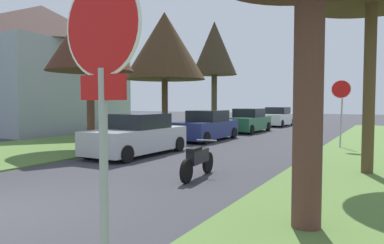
{
  "coord_description": "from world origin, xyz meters",
  "views": [
    {
      "loc": [
        6.29,
        -3.89,
        2.04
      ],
      "look_at": [
        0.31,
        6.93,
        1.35
      ],
      "focal_mm": 34.06,
      "sensor_mm": 36.0,
      "label": 1
    }
  ],
  "objects_px": {
    "parked_sedan_green": "(248,121)",
    "parked_motorcycle": "(198,160)",
    "stop_sign_far": "(341,99)",
    "stop_sign_near": "(103,81)",
    "street_tree_left_far": "(214,49)",
    "street_tree_left_mid_b": "(165,46)",
    "street_tree_left_mid_a": "(90,38)",
    "parked_sedan_navy": "(206,127)",
    "parked_sedan_white": "(277,117)",
    "parked_sedan_silver": "(137,136)"
  },
  "relations": [
    {
      "from": "stop_sign_near",
      "to": "stop_sign_far",
      "type": "distance_m",
      "value": 14.81
    },
    {
      "from": "street_tree_left_far",
      "to": "parked_sedan_silver",
      "type": "bearing_deg",
      "value": -77.4
    },
    {
      "from": "parked_sedan_green",
      "to": "parked_motorcycle",
      "type": "bearing_deg",
      "value": -74.89
    },
    {
      "from": "parked_sedan_green",
      "to": "street_tree_left_far",
      "type": "bearing_deg",
      "value": 162.91
    },
    {
      "from": "street_tree_left_mid_b",
      "to": "street_tree_left_far",
      "type": "xyz_separation_m",
      "value": [
        0.01,
        6.57,
        0.66
      ]
    },
    {
      "from": "stop_sign_far",
      "to": "parked_sedan_silver",
      "type": "bearing_deg",
      "value": -138.39
    },
    {
      "from": "parked_sedan_navy",
      "to": "parked_motorcycle",
      "type": "height_order",
      "value": "parked_sedan_navy"
    },
    {
      "from": "stop_sign_far",
      "to": "street_tree_left_mid_a",
      "type": "relative_size",
      "value": 0.47
    },
    {
      "from": "stop_sign_near",
      "to": "parked_sedan_silver",
      "type": "bearing_deg",
      "value": 126.13
    },
    {
      "from": "stop_sign_near",
      "to": "stop_sign_far",
      "type": "height_order",
      "value": "stop_sign_near"
    },
    {
      "from": "parked_sedan_navy",
      "to": "parked_sedan_green",
      "type": "xyz_separation_m",
      "value": [
        0.12,
        6.01,
        0.0
      ]
    },
    {
      "from": "stop_sign_far",
      "to": "parked_motorcycle",
      "type": "bearing_deg",
      "value": -106.81
    },
    {
      "from": "parked_sedan_silver",
      "to": "parked_sedan_white",
      "type": "height_order",
      "value": "same"
    },
    {
      "from": "stop_sign_near",
      "to": "stop_sign_far",
      "type": "bearing_deg",
      "value": 89.89
    },
    {
      "from": "parked_motorcycle",
      "to": "parked_sedan_green",
      "type": "bearing_deg",
      "value": 105.11
    },
    {
      "from": "parked_sedan_green",
      "to": "parked_motorcycle",
      "type": "distance_m",
      "value": 15.19
    },
    {
      "from": "street_tree_left_mid_a",
      "to": "parked_sedan_white",
      "type": "bearing_deg",
      "value": 80.72
    },
    {
      "from": "stop_sign_far",
      "to": "parked_sedan_green",
      "type": "height_order",
      "value": "stop_sign_far"
    },
    {
      "from": "parked_sedan_navy",
      "to": "parked_motorcycle",
      "type": "distance_m",
      "value": 9.57
    },
    {
      "from": "stop_sign_far",
      "to": "street_tree_left_mid_a",
      "type": "height_order",
      "value": "street_tree_left_mid_a"
    },
    {
      "from": "street_tree_left_mid_b",
      "to": "parked_sedan_green",
      "type": "distance_m",
      "value": 7.79
    },
    {
      "from": "parked_motorcycle",
      "to": "stop_sign_far",
      "type": "bearing_deg",
      "value": 73.19
    },
    {
      "from": "stop_sign_far",
      "to": "parked_motorcycle",
      "type": "distance_m",
      "value": 9.0
    },
    {
      "from": "stop_sign_far",
      "to": "street_tree_left_mid_a",
      "type": "distance_m",
      "value": 11.2
    },
    {
      "from": "stop_sign_near",
      "to": "street_tree_left_far",
      "type": "distance_m",
      "value": 24.14
    },
    {
      "from": "stop_sign_far",
      "to": "street_tree_left_mid_b",
      "type": "xyz_separation_m",
      "value": [
        -9.47,
        0.53,
        3.02
      ]
    },
    {
      "from": "street_tree_left_mid_b",
      "to": "stop_sign_near",
      "type": "bearing_deg",
      "value": -58.38
    },
    {
      "from": "parked_sedan_navy",
      "to": "parked_sedan_white",
      "type": "xyz_separation_m",
      "value": [
        0.13,
        13.07,
        0.0
      ]
    },
    {
      "from": "street_tree_left_mid_a",
      "to": "parked_motorcycle",
      "type": "bearing_deg",
      "value": -24.7
    },
    {
      "from": "street_tree_left_mid_a",
      "to": "stop_sign_far",
      "type": "bearing_deg",
      "value": 28.86
    },
    {
      "from": "parked_sedan_navy",
      "to": "parked_sedan_green",
      "type": "distance_m",
      "value": 6.01
    },
    {
      "from": "street_tree_left_far",
      "to": "parked_sedan_green",
      "type": "xyz_separation_m",
      "value": [
        2.95,
        -0.91,
        -5.12
      ]
    },
    {
      "from": "street_tree_left_far",
      "to": "stop_sign_near",
      "type": "bearing_deg",
      "value": -66.69
    },
    {
      "from": "parked_sedan_green",
      "to": "parked_motorcycle",
      "type": "relative_size",
      "value": 2.16
    },
    {
      "from": "street_tree_left_far",
      "to": "parked_sedan_silver",
      "type": "xyz_separation_m",
      "value": [
        2.89,
        -12.94,
        -5.12
      ]
    },
    {
      "from": "parked_sedan_navy",
      "to": "parked_sedan_green",
      "type": "relative_size",
      "value": 1.0
    },
    {
      "from": "street_tree_left_far",
      "to": "parked_motorcycle",
      "type": "bearing_deg",
      "value": -66.06
    },
    {
      "from": "parked_sedan_white",
      "to": "parked_motorcycle",
      "type": "distance_m",
      "value": 22.08
    },
    {
      "from": "parked_sedan_silver",
      "to": "parked_sedan_green",
      "type": "relative_size",
      "value": 1.0
    },
    {
      "from": "stop_sign_near",
      "to": "street_tree_left_far",
      "type": "height_order",
      "value": "street_tree_left_far"
    },
    {
      "from": "stop_sign_near",
      "to": "parked_sedan_white",
      "type": "height_order",
      "value": "stop_sign_near"
    },
    {
      "from": "street_tree_left_mid_a",
      "to": "street_tree_left_mid_b",
      "type": "distance_m",
      "value": 5.8
    },
    {
      "from": "stop_sign_near",
      "to": "street_tree_left_mid_b",
      "type": "distance_m",
      "value": 18.26
    },
    {
      "from": "parked_sedan_navy",
      "to": "stop_sign_far",
      "type": "bearing_deg",
      "value": -1.63
    },
    {
      "from": "stop_sign_near",
      "to": "street_tree_left_mid_a",
      "type": "height_order",
      "value": "street_tree_left_mid_a"
    },
    {
      "from": "stop_sign_near",
      "to": "street_tree_left_far",
      "type": "relative_size",
      "value": 0.38
    },
    {
      "from": "street_tree_left_mid_b",
      "to": "parked_sedan_silver",
      "type": "distance_m",
      "value": 8.3
    },
    {
      "from": "street_tree_left_far",
      "to": "parked_motorcycle",
      "type": "distance_m",
      "value": 17.86
    },
    {
      "from": "street_tree_left_mid_b",
      "to": "street_tree_left_far",
      "type": "distance_m",
      "value": 6.6
    },
    {
      "from": "stop_sign_near",
      "to": "street_tree_left_far",
      "type": "bearing_deg",
      "value": 113.31
    }
  ]
}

